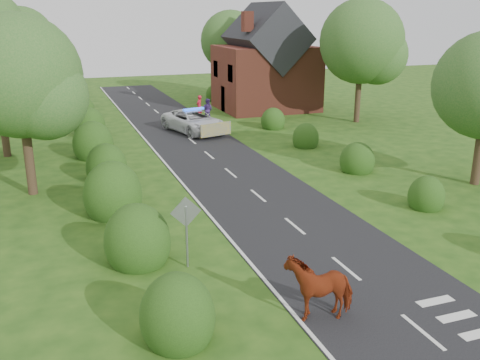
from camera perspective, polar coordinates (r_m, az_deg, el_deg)
name	(u,v)px	position (r m, az deg, el deg)	size (l,w,h in m)	color
ground	(346,269)	(18.67, 11.23, -9.29)	(120.00, 120.00, 0.00)	#214714
road	(214,159)	(31.58, -2.79, 2.22)	(6.00, 70.00, 0.02)	black
road_markings	(197,171)	(29.23, -4.57, 0.96)	(4.96, 70.00, 0.01)	white
hedgerow_left	(107,173)	(27.01, -13.98, 0.69)	(2.75, 50.41, 3.00)	#214314
hedgerow_right	(346,156)	(30.73, 11.19, 2.51)	(2.10, 45.78, 2.10)	#214314
tree_left_a	(25,81)	(26.17, -21.91, 9.73)	(5.74, 5.60, 8.38)	#332316
tree_left_b	(1,72)	(34.22, -24.15, 10.51)	(5.74, 5.60, 8.07)	#332316
tree_left_d	(25,43)	(54.06, -21.93, 13.42)	(6.15, 6.00, 8.89)	#332316
tree_right_b	(366,45)	(42.89, 13.26, 13.85)	(6.56, 6.40, 9.40)	#332316
tree_right_c	(234,43)	(55.16, -0.68, 14.37)	(6.15, 6.00, 8.58)	#332316
road_sign	(186,222)	(17.89, -5.77, -4.44)	(1.06, 0.08, 2.53)	gray
house	(266,66)	(48.04, 2.76, 12.04)	(8.00, 7.40, 9.17)	brown
cow	(319,289)	(15.68, 8.42, -11.45)	(1.14, 2.16, 1.53)	maroon
police_van	(194,121)	(38.79, -4.94, 6.25)	(4.12, 6.32, 1.76)	silver
pedestrian_red	(199,106)	(44.69, -4.37, 7.87)	(0.65, 0.43, 1.79)	red
pedestrian_purple	(207,110)	(43.02, -3.49, 7.50)	(0.86, 0.67, 1.78)	#3E2566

